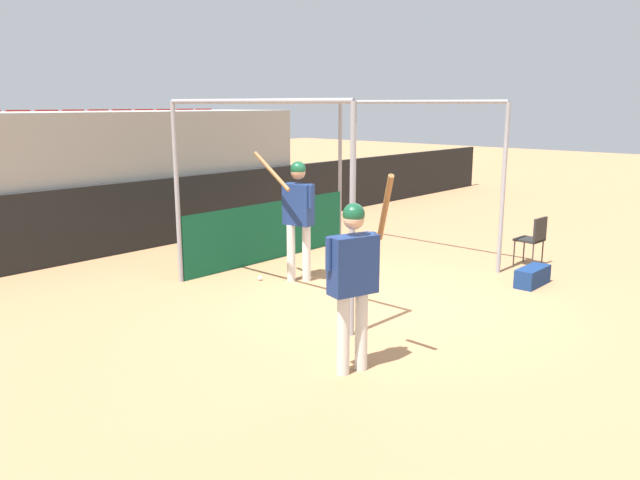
{
  "coord_description": "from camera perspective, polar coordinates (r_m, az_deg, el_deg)",
  "views": [
    {
      "loc": [
        -6.81,
        -4.76,
        2.69
      ],
      "look_at": [
        -1.13,
        0.36,
        1.02
      ],
      "focal_mm": 35.0,
      "sensor_mm": 36.0,
      "label": 1
    }
  ],
  "objects": [
    {
      "name": "batting_cage",
      "position": [
        10.35,
        -2.15,
        3.92
      ],
      "size": [
        3.85,
        3.46,
        2.75
      ],
      "color": "gray",
      "rests_on": "ground"
    },
    {
      "name": "player_waiting",
      "position": [
        6.19,
        3.11,
        -2.89
      ],
      "size": [
        0.84,
        0.52,
        2.04
      ],
      "rotation": [
        0.0,
        0.0,
        -0.3
      ],
      "color": "silver",
      "rests_on": "ground"
    },
    {
      "name": "player_batter",
      "position": [
        9.44,
        -2.06,
        2.86
      ],
      "size": [
        0.53,
        0.88,
        1.99
      ],
      "rotation": [
        0.0,
        0.0,
        1.72
      ],
      "color": "silver",
      "rests_on": "ground"
    },
    {
      "name": "folding_chair",
      "position": [
        11.06,
        18.99,
        0.35
      ],
      "size": [
        0.42,
        0.42,
        0.84
      ],
      "rotation": [
        0.0,
        0.0,
        -0.06
      ],
      "color": "black",
      "rests_on": "ground"
    },
    {
      "name": "outfield_wall",
      "position": [
        12.41,
        -14.02,
        2.52
      ],
      "size": [
        24.0,
        0.12,
        1.29
      ],
      "color": "black",
      "rests_on": "ground"
    },
    {
      "name": "bleacher_section",
      "position": [
        13.39,
        -17.21,
        5.78
      ],
      "size": [
        7.05,
        2.4,
        2.57
      ],
      "color": "#9E9E99",
      "rests_on": "ground"
    },
    {
      "name": "ground_plane",
      "position": [
        8.73,
        6.76,
        -5.67
      ],
      "size": [
        60.0,
        60.0,
        0.0
      ],
      "primitive_type": "plane",
      "color": "#A8754C"
    },
    {
      "name": "equipment_bag",
      "position": [
        9.95,
        18.85,
        -3.16
      ],
      "size": [
        0.7,
        0.28,
        0.28
      ],
      "color": "navy",
      "rests_on": "ground"
    },
    {
      "name": "baseball",
      "position": [
        9.75,
        -5.52,
        -3.49
      ],
      "size": [
        0.07,
        0.07,
        0.07
      ],
      "color": "white",
      "rests_on": "ground"
    }
  ]
}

